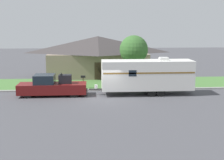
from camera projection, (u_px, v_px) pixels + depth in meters
name	position (u px, v px, depth m)	size (l,w,h in m)	color
ground_plane	(107.00, 99.00, 27.44)	(120.00, 120.00, 0.00)	#47474C
curb_strip	(105.00, 90.00, 31.11)	(80.00, 0.30, 0.14)	#999993
lawn_strip	(104.00, 83.00, 34.71)	(80.00, 7.00, 0.03)	#477538
house_across_street	(98.00, 55.00, 39.49)	(13.25, 6.64, 5.04)	gray
pickup_truck	(52.00, 86.00, 28.65)	(6.32, 2.03, 2.07)	black
travel_trailer	(147.00, 75.00, 29.09)	(9.67, 2.36, 3.49)	black
mailbox	(83.00, 79.00, 31.89)	(0.48, 0.20, 1.34)	brown
tree_in_yard	(134.00, 50.00, 34.30)	(3.14, 3.14, 5.33)	brown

